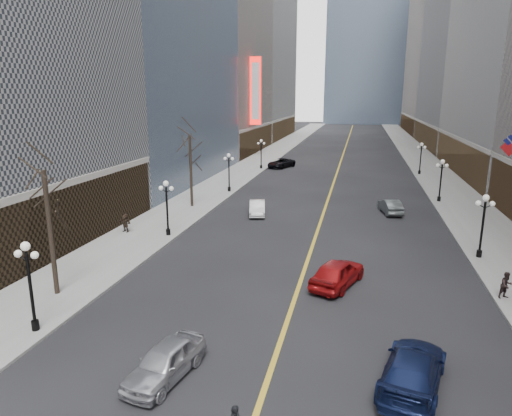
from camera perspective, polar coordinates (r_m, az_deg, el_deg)
The scene contains 24 objects.
sidewalk_east at distance 74.91m, azimuth 21.06°, elevation 4.38°, with size 6.00×230.00×0.15m, color gray.
sidewalk_west at distance 76.09m, azimuth -0.34°, elevation 5.44°, with size 6.00×230.00×0.15m, color gray.
lane_line at distance 84.09m, azimuth 10.62°, elevation 5.97°, with size 0.25×200.00×0.02m, color gold.
bldg_east_c at distance 113.22m, azimuth 28.03°, elevation 18.92°, with size 26.60×40.60×48.80m.
bldg_east_d at distance 155.87m, azimuth 24.16°, elevation 20.11°, with size 26.60×46.60×62.80m.
bldg_west_c at distance 97.13m, azimuth -7.76°, elevation 22.03°, with size 26.60×30.60×50.80m.
streetlamp_east_1 at distance 35.38m, azimuth 26.55°, elevation -1.29°, with size 1.26×0.44×4.52m.
streetlamp_east_2 at distance 52.66m, azimuth 22.14°, elevation 3.73°, with size 1.26×0.44×4.52m.
streetlamp_east_3 at distance 70.31m, azimuth 19.92°, elevation 6.24°, with size 1.26×0.44×4.52m.
streetlamp_west_0 at distance 24.35m, azimuth -26.49°, elevation -7.76°, with size 1.26×0.44×4.52m.
streetlamp_west_1 at distance 37.44m, azimuth -11.09°, elevation 0.71°, with size 1.26×0.44×4.52m.
streetlamp_west_2 at distance 54.07m, azimuth -3.41°, elevation 4.97°, with size 1.26×0.44×4.52m.
streetlamp_west_3 at distance 71.37m, azimuth 0.65°, elevation 7.17°, with size 1.26×0.44×4.52m.
theatre_marquee at distance 85.43m, azimuth -0.05°, elevation 14.40°, with size 2.00×0.55×12.00m.
tree_west_near at distance 27.49m, azimuth -24.80°, elevation 2.05°, with size 3.60×3.60×7.92m.
tree_west_far at distance 46.65m, azimuth -8.25°, elevation 7.57°, with size 3.60×3.60×7.92m.
car_nb_near at distance 19.94m, azimuth -11.34°, elevation -18.32°, with size 1.74×4.32×1.47m, color #AAABB1.
car_nb_mid at distance 44.13m, azimuth 0.15°, elevation 0.03°, with size 1.47×4.21×1.39m, color silver.
car_nb_far at distance 73.34m, azimuth 3.17°, elevation 5.63°, with size 2.47×5.36×1.49m, color black.
car_sb_near at distance 20.05m, azimuth 19.02°, elevation -18.54°, with size 2.18×5.35×1.55m, color #111A41.
car_sb_mid at distance 28.33m, azimuth 10.15°, elevation -7.96°, with size 1.97×4.90×1.67m, color maroon.
car_sb_far at distance 46.54m, azimuth 16.45°, elevation 0.20°, with size 1.49×4.27×1.41m, color #4D5455.
ped_east_walk at distance 29.50m, azimuth 28.81°, elevation -8.46°, with size 0.75×0.41×1.55m, color black.
ped_west_far at distance 39.65m, azimuth -16.04°, elevation -1.76°, with size 1.47×0.42×1.58m, color black.
Camera 1 is at (3.17, -3.27, 11.28)m, focal length 32.00 mm.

